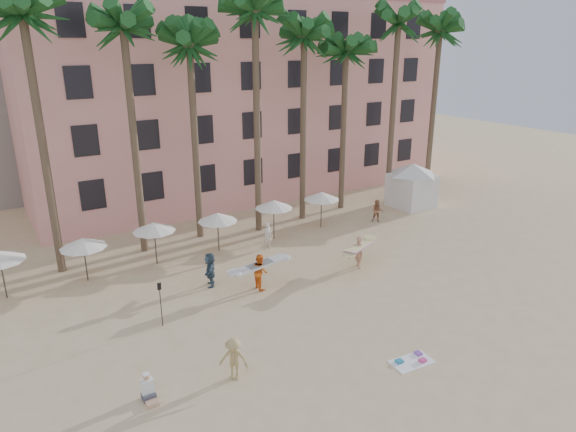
# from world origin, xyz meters

# --- Properties ---
(ground) EXTENTS (120.00, 120.00, 0.00)m
(ground) POSITION_xyz_m (0.00, 0.00, 0.00)
(ground) COLOR #D1B789
(ground) RESTS_ON ground
(pink_hotel) EXTENTS (35.00, 14.00, 16.00)m
(pink_hotel) POSITION_xyz_m (7.00, 26.00, 8.00)
(pink_hotel) COLOR #F6A196
(pink_hotel) RESTS_ON ground
(palm_row) EXTENTS (44.40, 5.40, 16.30)m
(palm_row) POSITION_xyz_m (0.51, 15.00, 12.97)
(palm_row) COLOR brown
(palm_row) RESTS_ON ground
(umbrella_row) EXTENTS (22.50, 2.70, 2.73)m
(umbrella_row) POSITION_xyz_m (-3.00, 12.50, 2.33)
(umbrella_row) COLOR #332B23
(umbrella_row) RESTS_ON ground
(cabana) EXTENTS (4.65, 4.65, 3.50)m
(cabana) POSITION_xyz_m (15.99, 12.84, 2.07)
(cabana) COLOR silver
(cabana) RESTS_ON ground
(beach_towel) EXTENTS (1.87, 1.14, 0.14)m
(beach_towel) POSITION_xyz_m (0.84, -2.66, 0.03)
(beach_towel) COLOR white
(beach_towel) RESTS_ON ground
(carrier_yellow) EXTENTS (3.04, 2.09, 1.91)m
(carrier_yellow) POSITION_xyz_m (4.96, 5.88, 1.06)
(carrier_yellow) COLOR tan
(carrier_yellow) RESTS_ON ground
(carrier_white) EXTENTS (3.23, 1.00, 1.95)m
(carrier_white) POSITION_xyz_m (-1.30, 6.53, 1.03)
(carrier_white) COLOR orange
(carrier_white) RESTS_ON ground
(beachgoers) EXTENTS (18.26, 12.30, 1.91)m
(beachgoers) POSITION_xyz_m (-0.88, 6.74, 0.91)
(beachgoers) COLOR tan
(beachgoers) RESTS_ON ground
(paddle) EXTENTS (0.18, 0.04, 2.23)m
(paddle) POSITION_xyz_m (-7.06, 5.53, 1.41)
(paddle) COLOR black
(paddle) RESTS_ON ground
(seated_man) EXTENTS (0.47, 0.82, 1.07)m
(seated_man) POSITION_xyz_m (-9.20, 0.76, 0.37)
(seated_man) COLOR #3F3F4C
(seated_man) RESTS_ON ground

